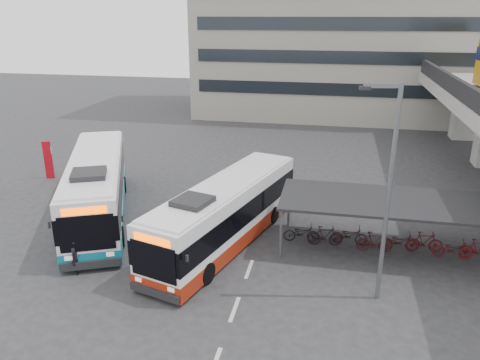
% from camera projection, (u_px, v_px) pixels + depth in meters
% --- Properties ---
extents(ground, '(120.00, 120.00, 0.00)m').
position_uv_depth(ground, '(194.00, 263.00, 20.90)').
color(ground, '#28282B').
rests_on(ground, ground).
extents(bike_shelter, '(10.00, 4.00, 2.54)m').
position_uv_depth(bike_shelter, '(388.00, 225.00, 21.61)').
color(bike_shelter, '#595B60').
rests_on(bike_shelter, ground).
extents(road_markings, '(0.15, 7.60, 0.01)m').
position_uv_depth(road_markings, '(235.00, 309.00, 17.65)').
color(road_markings, beige).
rests_on(road_markings, ground).
extents(bus_main, '(5.43, 11.37, 3.29)m').
position_uv_depth(bus_main, '(226.00, 214.00, 22.29)').
color(bus_main, white).
rests_on(bus_main, ground).
extents(bus_teal, '(7.36, 12.23, 3.61)m').
position_uv_depth(bus_teal, '(97.00, 188.00, 25.17)').
color(bus_teal, white).
rests_on(bus_teal, ground).
extents(pedestrian, '(0.47, 0.64, 1.60)m').
position_uv_depth(pedestrian, '(76.00, 257.00, 19.84)').
color(pedestrian, black).
rests_on(pedestrian, ground).
extents(lamp_post, '(1.46, 0.44, 8.38)m').
position_uv_depth(lamp_post, '(387.00, 184.00, 16.76)').
color(lamp_post, '#595B60').
rests_on(lamp_post, ground).
extents(sign_totem_north, '(0.55, 0.28, 2.57)m').
position_uv_depth(sign_totem_north, '(48.00, 159.00, 31.22)').
color(sign_totem_north, '#B10A18').
rests_on(sign_totem_north, ground).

